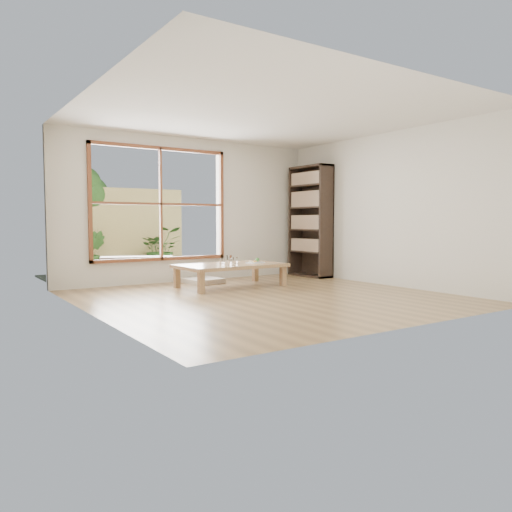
# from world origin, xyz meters

# --- Properties ---
(ground) EXTENTS (5.00, 5.00, 0.00)m
(ground) POSITION_xyz_m (0.00, 0.00, 0.00)
(ground) COLOR #A07E50
(ground) RESTS_ON ground
(low_table) EXTENTS (1.78, 1.04, 0.38)m
(low_table) POSITION_xyz_m (0.15, 1.27, 0.34)
(low_table) COLOR #AB8452
(low_table) RESTS_ON ground
(floor_cushion) EXTENTS (0.63, 0.63, 0.09)m
(floor_cushion) POSITION_xyz_m (0.00, 2.00, 0.04)
(floor_cushion) COLOR silver
(floor_cushion) RESTS_ON ground
(bookshelf) EXTENTS (0.35, 0.98, 2.18)m
(bookshelf) POSITION_xyz_m (2.31, 1.79, 1.09)
(bookshelf) COLOR #32241B
(bookshelf) RESTS_ON ground
(glass_tall) EXTENTS (0.09, 0.09, 0.16)m
(glass_tall) POSITION_xyz_m (0.05, 1.16, 0.46)
(glass_tall) COLOR silver
(glass_tall) RESTS_ON low_table
(glass_mid) EXTENTS (0.07, 0.07, 0.11)m
(glass_mid) POSITION_xyz_m (0.28, 1.34, 0.44)
(glass_mid) COLOR silver
(glass_mid) RESTS_ON low_table
(glass_short) EXTENTS (0.07, 0.07, 0.08)m
(glass_short) POSITION_xyz_m (0.07, 1.45, 0.43)
(glass_short) COLOR silver
(glass_short) RESTS_ON low_table
(glass_small) EXTENTS (0.07, 0.07, 0.09)m
(glass_small) POSITION_xyz_m (0.06, 1.38, 0.43)
(glass_small) COLOR silver
(glass_small) RESTS_ON low_table
(food_tray) EXTENTS (0.31, 0.24, 0.09)m
(food_tray) POSITION_xyz_m (0.60, 1.19, 0.41)
(food_tray) COLOR white
(food_tray) RESTS_ON low_table
(deck) EXTENTS (2.80, 2.00, 0.05)m
(deck) POSITION_xyz_m (-0.60, 3.56, 0.00)
(deck) COLOR #373028
(deck) RESTS_ON ground
(garden_bench) EXTENTS (1.36, 0.84, 0.41)m
(garden_bench) POSITION_xyz_m (-0.80, 3.11, 0.38)
(garden_bench) COLOR #32241B
(garden_bench) RESTS_ON deck
(bamboo_fence) EXTENTS (2.80, 0.06, 1.80)m
(bamboo_fence) POSITION_xyz_m (-0.60, 4.56, 0.90)
(bamboo_fence) COLOR #DCCB71
(bamboo_fence) RESTS_ON ground
(shrub_right) EXTENTS (1.01, 0.92, 0.96)m
(shrub_right) POSITION_xyz_m (0.15, 4.17, 0.50)
(shrub_right) COLOR #316224
(shrub_right) RESTS_ON deck
(shrub_left) EXTENTS (0.58, 0.52, 0.88)m
(shrub_left) POSITION_xyz_m (-1.29, 4.24, 0.47)
(shrub_left) COLOR #316224
(shrub_left) RESTS_ON deck
(garden_tree) EXTENTS (1.04, 0.85, 2.22)m
(garden_tree) POSITION_xyz_m (-1.28, 4.86, 1.63)
(garden_tree) COLOR #4C3D2D
(garden_tree) RESTS_ON ground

